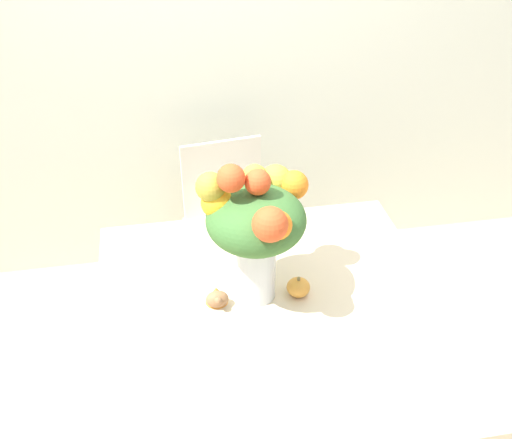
# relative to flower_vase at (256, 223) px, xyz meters

# --- Properties ---
(wall_back) EXTENTS (8.00, 0.06, 2.70)m
(wall_back) POSITION_rel_flower_vase_xyz_m (0.04, 1.30, 0.30)
(wall_back) COLOR silver
(wall_back) RESTS_ON ground_plane
(dining_table) EXTENTS (1.18, 1.19, 0.74)m
(dining_table) POSITION_rel_flower_vase_xyz_m (0.04, -0.09, -0.39)
(dining_table) COLOR beige
(dining_table) RESTS_ON ground_plane
(flower_vase) EXTENTS (0.38, 0.41, 0.53)m
(flower_vase) POSITION_rel_flower_vase_xyz_m (0.00, 0.00, 0.00)
(flower_vase) COLOR silver
(flower_vase) RESTS_ON dining_table
(pumpkin) EXTENTS (0.08, 0.08, 0.07)m
(pumpkin) POSITION_rel_flower_vase_xyz_m (0.14, -0.03, -0.27)
(pumpkin) COLOR gold
(pumpkin) RESTS_ON dining_table
(turkey_figurine) EXTENTS (0.08, 0.10, 0.06)m
(turkey_figurine) POSITION_rel_flower_vase_xyz_m (-0.14, -0.03, -0.27)
(turkey_figurine) COLOR #936642
(turkey_figurine) RESTS_ON dining_table
(dining_chair_near_window) EXTENTS (0.47, 0.47, 0.85)m
(dining_chair_near_window) POSITION_rel_flower_vase_xyz_m (0.03, 0.86, -0.60)
(dining_chair_near_window) COLOR silver
(dining_chair_near_window) RESTS_ON ground_plane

